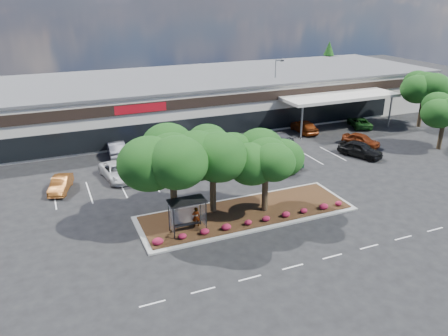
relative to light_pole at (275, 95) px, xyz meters
name	(u,v)px	position (x,y,z in m)	size (l,w,h in m)	color
ground	(292,232)	(-13.89, -28.01, -3.84)	(160.00, 160.00, 0.00)	black
retail_store	(168,100)	(-13.83, 5.90, -0.68)	(80.40, 25.20, 6.25)	beige
landscape_island	(246,213)	(-15.89, -24.01, -3.71)	(18.00, 6.00, 0.26)	#979792
lane_markings	(235,182)	(-14.03, -17.59, -3.83)	(33.12, 20.06, 0.01)	silver
shrub_row	(258,220)	(-15.89, -26.11, -3.33)	(17.00, 0.80, 0.50)	#971A44
bus_shelter	(187,206)	(-21.39, -25.06, -1.53)	(2.75, 1.55, 2.59)	black
island_tree_west	(173,176)	(-21.89, -23.51, 0.37)	(7.20, 7.20, 7.89)	#113E13
island_tree_mid	(213,170)	(-18.39, -22.81, 0.08)	(6.60, 6.60, 7.32)	#113E13
island_tree_east	(266,174)	(-14.39, -24.31, -0.33)	(5.80, 5.80, 6.50)	#113E13
tree_east_near	(443,122)	(12.11, -18.01, -0.58)	(5.60, 5.60, 6.51)	#113E13
tree_east_far	(423,99)	(17.11, -10.01, -0.03)	(6.40, 6.40, 7.62)	#113E13
conifer_north_east	(328,65)	(20.11, 15.99, 0.66)	(3.96, 3.96, 9.00)	#113E13
person_waiting	(196,217)	(-20.54, -24.71, -2.77)	(0.59, 0.39, 1.61)	#594C47
light_pole	(275,95)	(0.00, 0.00, 0.00)	(1.43, 0.51, 8.73)	#979792
car_0	(61,184)	(-29.72, -13.20, -3.15)	(1.45, 4.17, 1.37)	brown
car_1	(117,172)	(-24.40, -12.27, -3.09)	(2.47, 5.37, 1.49)	silver
car_2	(144,169)	(-21.77, -12.62, -3.12)	(1.70, 4.22, 1.44)	#82370E
car_3	(176,167)	(-18.67, -13.19, -3.12)	(1.52, 4.37, 1.44)	black
car_4	(278,164)	(-8.68, -16.55, -3.10)	(1.74, 4.32, 1.47)	navy
car_5	(250,154)	(-9.99, -12.51, -3.18)	(1.40, 4.01, 1.32)	slate
car_6	(283,157)	(-7.30, -15.18, -3.03)	(1.71, 4.90, 1.62)	#144724
car_7	(360,149)	(1.82, -16.47, -2.99)	(2.01, 5.00, 1.70)	black
car_8	(361,140)	(4.29, -13.61, -3.07)	(1.81, 4.50, 1.53)	#64230C
car_9	(116,148)	(-23.30, -5.53, -2.98)	(1.81, 5.18, 1.71)	slate
car_10	(144,157)	(-21.05, -9.49, -3.03)	(1.71, 4.89, 1.61)	navy
car_11	(172,149)	(-17.56, -8.05, -3.02)	(2.70, 5.85, 1.62)	#9EA4A9
car_12	(206,149)	(-13.95, -9.55, -3.08)	(1.61, 4.61, 1.52)	white
car_13	(218,151)	(-12.86, -10.36, -3.14)	(2.32, 5.03, 1.40)	black
car_15	(278,138)	(-4.25, -8.73, -3.15)	(1.93, 4.74, 1.38)	#4B4C52
car_16	(304,126)	(0.98, -6.28, -2.98)	(2.03, 5.05, 1.72)	maroon
car_17	(359,122)	(9.38, -7.03, -3.16)	(2.25, 4.88, 1.36)	#194718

